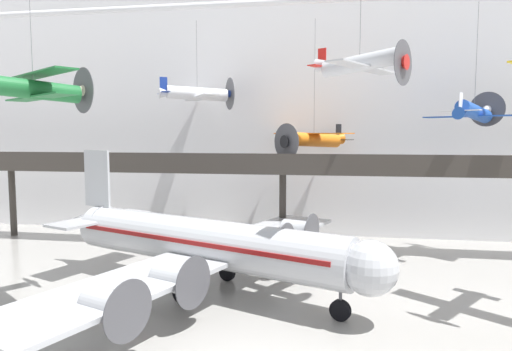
% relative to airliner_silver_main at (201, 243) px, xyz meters
% --- Properties ---
extents(hangar_back_wall, '(140.00, 3.00, 28.46)m').
position_rel_airliner_silver_main_xyz_m(hangar_back_wall, '(4.37, 21.17, 10.74)').
color(hangar_back_wall, white).
rests_on(hangar_back_wall, ground).
extents(mezzanine_walkway, '(110.00, 3.20, 9.47)m').
position_rel_airliner_silver_main_xyz_m(mezzanine_walkway, '(4.37, 12.94, 4.34)').
color(mezzanine_walkway, '#38332D').
rests_on(mezzanine_walkway, ground).
extents(ceiling_truss_beam, '(120.00, 0.60, 0.60)m').
position_rel_airliner_silver_main_xyz_m(ceiling_truss_beam, '(4.37, 11.22, 19.79)').
color(ceiling_truss_beam, silver).
extents(airliner_silver_main, '(27.21, 31.86, 9.96)m').
position_rel_airliner_silver_main_xyz_m(airliner_silver_main, '(0.00, 0.00, 0.00)').
color(airliner_silver_main, '#B7BABF').
rests_on(airliner_silver_main, ground).
extents(suspended_plane_white_twin, '(8.09, 9.02, 9.00)m').
position_rel_airliner_silver_main_xyz_m(suspended_plane_white_twin, '(-4.72, 14.95, 11.96)').
color(suspended_plane_white_twin, silver).
extents(suspended_plane_silver_racer, '(6.53, 7.27, 8.70)m').
position_rel_airliner_silver_main_xyz_m(suspended_plane_silver_racer, '(10.87, -0.89, 12.29)').
color(suspended_plane_silver_racer, silver).
extents(suspended_plane_green_biplane, '(7.91, 7.29, 10.10)m').
position_rel_airliner_silver_main_xyz_m(suspended_plane_green_biplane, '(-9.38, -4.84, 10.66)').
color(suspended_plane_green_biplane, '#1E6B33').
extents(suspended_plane_blue_trainer, '(8.33, 7.65, 10.76)m').
position_rel_airliner_silver_main_xyz_m(suspended_plane_blue_trainer, '(21.57, 12.20, 9.75)').
color(suspended_plane_blue_trainer, '#1E4CAD').
extents(suspended_plane_orange_highwing, '(8.44, 8.37, 13.84)m').
position_rel_airliner_silver_main_xyz_m(suspended_plane_orange_highwing, '(7.38, 15.14, 7.30)').
color(suspended_plane_orange_highwing, orange).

